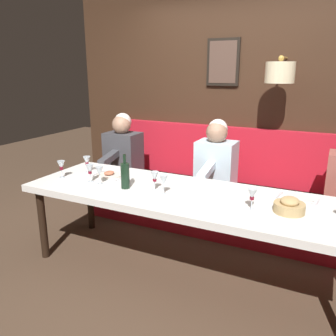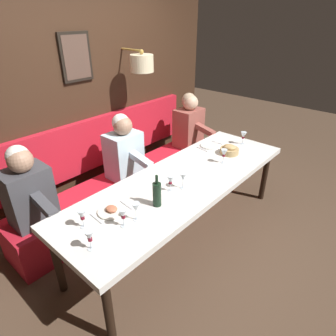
# 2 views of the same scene
# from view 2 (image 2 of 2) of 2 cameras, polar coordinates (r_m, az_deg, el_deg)

# --- Properties ---
(ground_plane) EXTENTS (12.00, 12.00, 0.00)m
(ground_plane) POSITION_cam_2_polar(r_m,az_deg,el_deg) (3.39, 2.70, -12.95)
(ground_plane) COLOR #4C3828
(dining_table) EXTENTS (0.90, 2.78, 0.74)m
(dining_table) POSITION_cam_2_polar(r_m,az_deg,el_deg) (2.99, 2.99, -3.13)
(dining_table) COLOR silver
(dining_table) RESTS_ON ground_plane
(banquette_bench) EXTENTS (0.52, 2.98, 0.45)m
(banquette_bench) POSITION_cam_2_polar(r_m,az_deg,el_deg) (3.76, -7.86, -4.32)
(banquette_bench) COLOR red
(banquette_bench) RESTS_ON ground_plane
(back_wall_panel) EXTENTS (0.59, 4.18, 2.90)m
(back_wall_panel) POSITION_cam_2_polar(r_m,az_deg,el_deg) (3.74, -15.00, 13.92)
(back_wall_panel) COLOR #382316
(back_wall_panel) RESTS_ON ground_plane
(diner_nearest) EXTENTS (0.60, 0.40, 0.79)m
(diner_nearest) POSITION_cam_2_polar(r_m,az_deg,el_deg) (4.31, 4.19, 9.02)
(diner_nearest) COLOR #934C42
(diner_nearest) RESTS_ON banquette_bench
(diner_near) EXTENTS (0.60, 0.40, 0.79)m
(diner_near) POSITION_cam_2_polar(r_m,az_deg,el_deg) (3.46, -8.71, 3.72)
(diner_near) COLOR silver
(diner_near) RESTS_ON banquette_bench
(diner_middle) EXTENTS (0.60, 0.40, 0.79)m
(diner_middle) POSITION_cam_2_polar(r_m,az_deg,el_deg) (2.95, -26.01, -3.71)
(diner_middle) COLOR #3D3D42
(diner_middle) RESTS_ON banquette_bench
(place_setting_0) EXTENTS (0.24, 0.32, 0.01)m
(place_setting_0) POSITION_cam_2_polar(r_m,az_deg,el_deg) (3.71, 8.28, 4.39)
(place_setting_0) COLOR silver
(place_setting_0) RESTS_ON dining_table
(place_setting_1) EXTENTS (0.24, 0.32, 0.05)m
(place_setting_1) POSITION_cam_2_polar(r_m,az_deg,el_deg) (2.53, -11.05, -8.24)
(place_setting_1) COLOR silver
(place_setting_1) RESTS_ON dining_table
(wine_glass_0) EXTENTS (0.07, 0.07, 0.16)m
(wine_glass_0) POSITION_cam_2_polar(r_m,az_deg,el_deg) (2.15, -15.23, -12.92)
(wine_glass_0) COLOR silver
(wine_glass_0) RESTS_ON dining_table
(wine_glass_1) EXTENTS (0.07, 0.07, 0.16)m
(wine_glass_1) POSITION_cam_2_polar(r_m,az_deg,el_deg) (2.75, 3.01, -1.90)
(wine_glass_1) COLOR silver
(wine_glass_1) RESTS_ON dining_table
(wine_glass_2) EXTENTS (0.07, 0.07, 0.16)m
(wine_glass_2) POSITION_cam_2_polar(r_m,az_deg,el_deg) (3.82, 14.65, 6.21)
(wine_glass_2) COLOR silver
(wine_glass_2) RESTS_ON dining_table
(wine_glass_3) EXTENTS (0.07, 0.07, 0.16)m
(wine_glass_3) POSITION_cam_2_polar(r_m,az_deg,el_deg) (2.70, 0.49, -2.44)
(wine_glass_3) COLOR silver
(wine_glass_3) RESTS_ON dining_table
(wine_glass_4) EXTENTS (0.07, 0.07, 0.16)m
(wine_glass_4) POSITION_cam_2_polar(r_m,az_deg,el_deg) (2.36, -16.60, -8.93)
(wine_glass_4) COLOR silver
(wine_glass_4) RESTS_ON dining_table
(wine_glass_5) EXTENTS (0.07, 0.07, 0.16)m
(wine_glass_5) POSITION_cam_2_polar(r_m,az_deg,el_deg) (3.28, 10.97, 2.85)
(wine_glass_5) COLOR silver
(wine_glass_5) RESTS_ON dining_table
(wine_glass_6) EXTENTS (0.07, 0.07, 0.16)m
(wine_glass_6) POSITION_cam_2_polar(r_m,az_deg,el_deg) (2.35, -6.38, -7.87)
(wine_glass_6) COLOR silver
(wine_glass_6) RESTS_ON dining_table
(wine_glass_7) EXTENTS (0.07, 0.07, 0.16)m
(wine_glass_7) POSITION_cam_2_polar(r_m,az_deg,el_deg) (2.30, -8.86, -9.00)
(wine_glass_7) COLOR silver
(wine_glass_7) RESTS_ON dining_table
(wine_bottle) EXTENTS (0.08, 0.08, 0.30)m
(wine_bottle) POSITION_cam_2_polar(r_m,az_deg,el_deg) (2.51, -2.19, -5.15)
(wine_bottle) COLOR black
(wine_bottle) RESTS_ON dining_table
(bread_bowl) EXTENTS (0.22, 0.22, 0.12)m
(bread_bowl) POSITION_cam_2_polar(r_m,az_deg,el_deg) (3.54, 12.03, 3.51)
(bread_bowl) COLOR tan
(bread_bowl) RESTS_ON dining_table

